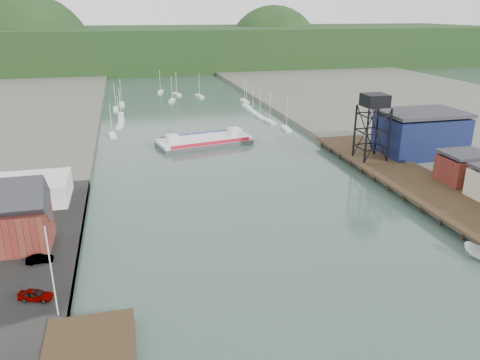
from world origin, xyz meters
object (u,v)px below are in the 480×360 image
chain_ferry (204,141)px  car_west_a (35,295)px  lift_tower (375,104)px  harbor_building (8,222)px

chain_ferry → car_west_a: 81.97m
lift_tower → harbor_building: bearing=-160.0°
chain_ferry → harbor_building: bearing=-136.6°
harbor_building → lift_tower: bearing=20.0°
car_west_a → lift_tower: bearing=-41.4°
harbor_building → car_west_a: (5.86, -15.91, -3.75)m
lift_tower → car_west_a: size_ratio=3.71×
chain_ferry → lift_tower: bearing=-51.6°
lift_tower → car_west_a: 84.66m
chain_ferry → car_west_a: bearing=-126.9°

